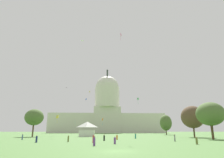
{
  "coord_description": "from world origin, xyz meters",
  "views": [
    {
      "loc": [
        -2.46,
        -27.52,
        2.71
      ],
      "look_at": [
        5.52,
        98.06,
        36.16
      ],
      "focal_mm": 31.08,
      "sensor_mm": 36.0,
      "label": 1
    }
  ],
  "objects_px": {
    "person_navy_edge_west": "(37,139)",
    "person_purple_aisle_center": "(115,141)",
    "kite_lime_low": "(89,121)",
    "person_olive_mid_center": "(197,141)",
    "person_red_near_tree_east": "(93,139)",
    "capitol_building": "(107,111)",
    "tree_east_far": "(210,114)",
    "person_olive_front_center": "(68,139)",
    "person_purple_back_center": "(94,141)",
    "event_tent": "(87,129)",
    "person_denim_front_left": "(22,137)",
    "kite_black_high": "(67,88)",
    "person_black_near_tent": "(104,138)",
    "tree_east_mid": "(166,123)",
    "person_orange_near_tree_west": "(117,137)",
    "kite_gold_high": "(90,92)",
    "kite_orange_low": "(103,120)",
    "person_grey_lawn_far_left": "(175,138)",
    "kite_pink_high": "(121,35)",
    "kite_blue_mid": "(86,99)",
    "kite_white_high": "(82,42)",
    "tree_east_near": "(193,117)",
    "tree_west_mid": "(34,117)",
    "kite_yellow_low": "(57,117)",
    "kite_green_mid": "(138,99)",
    "kite_violet_low": "(76,120)",
    "person_teal_deep_crowd": "(135,136)"
  },
  "relations": [
    {
      "from": "person_navy_edge_west",
      "to": "person_purple_aisle_center",
      "type": "relative_size",
      "value": 1.08
    },
    {
      "from": "kite_lime_low",
      "to": "person_olive_mid_center",
      "type": "bearing_deg",
      "value": 175.97
    },
    {
      "from": "person_red_near_tree_east",
      "to": "person_navy_edge_west",
      "type": "relative_size",
      "value": 1.09
    },
    {
      "from": "capitol_building",
      "to": "person_navy_edge_west",
      "type": "relative_size",
      "value": 76.66
    },
    {
      "from": "tree_east_far",
      "to": "person_purple_aisle_center",
      "type": "xyz_separation_m",
      "value": [
        -32.87,
        -19.93,
        -7.25
      ]
    },
    {
      "from": "capitol_building",
      "to": "person_olive_front_center",
      "type": "bearing_deg",
      "value": -95.44
    },
    {
      "from": "tree_east_far",
      "to": "person_purple_back_center",
      "type": "xyz_separation_m",
      "value": [
        -37.02,
        -24.76,
        -7.15
      ]
    },
    {
      "from": "person_navy_edge_west",
      "to": "person_purple_aisle_center",
      "type": "distance_m",
      "value": 18.63
    },
    {
      "from": "event_tent",
      "to": "person_olive_front_center",
      "type": "bearing_deg",
      "value": -90.72
    },
    {
      "from": "person_denim_front_left",
      "to": "capitol_building",
      "type": "bearing_deg",
      "value": 2.78
    },
    {
      "from": "capitol_building",
      "to": "kite_black_high",
      "type": "relative_size",
      "value": 39.98
    },
    {
      "from": "person_red_near_tree_east",
      "to": "person_black_near_tent",
      "type": "distance_m",
      "value": 8.63
    },
    {
      "from": "tree_east_mid",
      "to": "person_orange_near_tree_west",
      "type": "relative_size",
      "value": 8.29
    },
    {
      "from": "kite_gold_high",
      "to": "kite_orange_low",
      "type": "distance_m",
      "value": 58.84
    },
    {
      "from": "person_olive_front_center",
      "to": "person_olive_mid_center",
      "type": "bearing_deg",
      "value": -86.6
    },
    {
      "from": "event_tent",
      "to": "kite_lime_low",
      "type": "xyz_separation_m",
      "value": [
        -3.31,
        80.99,
        7.13
      ]
    },
    {
      "from": "person_orange_near_tree_west",
      "to": "tree_east_mid",
      "type": "bearing_deg",
      "value": -96.12
    },
    {
      "from": "person_grey_lawn_far_left",
      "to": "kite_orange_low",
      "type": "height_order",
      "value": "kite_orange_low"
    },
    {
      "from": "kite_pink_high",
      "to": "kite_blue_mid",
      "type": "bearing_deg",
      "value": -83.78
    },
    {
      "from": "capitol_building",
      "to": "kite_orange_low",
      "type": "xyz_separation_m",
      "value": [
        -6.55,
        -102.27,
        -14.66
      ]
    },
    {
      "from": "person_black_near_tent",
      "to": "kite_white_high",
      "type": "bearing_deg",
      "value": -179.5
    },
    {
      "from": "tree_east_near",
      "to": "kite_black_high",
      "type": "relative_size",
      "value": 4.04
    },
    {
      "from": "person_olive_mid_center",
      "to": "kite_pink_high",
      "type": "distance_m",
      "value": 46.67
    },
    {
      "from": "tree_east_mid",
      "to": "tree_east_far",
      "type": "distance_m",
      "value": 64.5
    },
    {
      "from": "person_denim_front_left",
      "to": "kite_orange_low",
      "type": "height_order",
      "value": "kite_orange_low"
    },
    {
      "from": "tree_west_mid",
      "to": "tree_east_far",
      "type": "bearing_deg",
      "value": -23.13
    },
    {
      "from": "tree_west_mid",
      "to": "person_grey_lawn_far_left",
      "type": "height_order",
      "value": "tree_west_mid"
    },
    {
      "from": "person_navy_edge_west",
      "to": "kite_yellow_low",
      "type": "bearing_deg",
      "value": 175.38
    },
    {
      "from": "kite_blue_mid",
      "to": "kite_black_high",
      "type": "relative_size",
      "value": 0.79
    },
    {
      "from": "event_tent",
      "to": "kite_green_mid",
      "type": "distance_m",
      "value": 67.97
    },
    {
      "from": "person_orange_near_tree_west",
      "to": "kite_white_high",
      "type": "bearing_deg",
      "value": -46.54
    },
    {
      "from": "event_tent",
      "to": "kite_lime_low",
      "type": "height_order",
      "value": "kite_lime_low"
    },
    {
      "from": "event_tent",
      "to": "kite_yellow_low",
      "type": "xyz_separation_m",
      "value": [
        -16.05,
        11.59,
        6.11
      ]
    },
    {
      "from": "kite_violet_low",
      "to": "person_red_near_tree_east",
      "type": "bearing_deg",
      "value": 178.51
    },
    {
      "from": "kite_violet_low",
      "to": "person_purple_back_center",
      "type": "bearing_deg",
      "value": 178.03
    },
    {
      "from": "person_denim_front_left",
      "to": "person_grey_lawn_far_left",
      "type": "xyz_separation_m",
      "value": [
        41.93,
        -11.19,
        0.01
      ]
    },
    {
      "from": "kite_blue_mid",
      "to": "kite_black_high",
      "type": "distance_m",
      "value": 61.25
    },
    {
      "from": "kite_blue_mid",
      "to": "person_purple_back_center",
      "type": "bearing_deg",
      "value": -86.75
    },
    {
      "from": "kite_orange_low",
      "to": "event_tent",
      "type": "bearing_deg",
      "value": 173.3
    },
    {
      "from": "person_purple_aisle_center",
      "to": "kite_lime_low",
      "type": "relative_size",
      "value": 0.55
    },
    {
      "from": "person_purple_back_center",
      "to": "person_black_near_tent",
      "type": "relative_size",
      "value": 1.03
    },
    {
      "from": "person_black_near_tent",
      "to": "kite_violet_low",
      "type": "xyz_separation_m",
      "value": [
        -20.9,
        108.3,
        10.13
      ]
    },
    {
      "from": "tree_west_mid",
      "to": "kite_violet_low",
      "type": "relative_size",
      "value": 3.07
    },
    {
      "from": "person_black_near_tent",
      "to": "person_denim_front_left",
      "type": "bearing_deg",
      "value": -117.94
    },
    {
      "from": "person_olive_mid_center",
      "to": "kite_orange_low",
      "type": "distance_m",
      "value": 78.37
    },
    {
      "from": "kite_orange_low",
      "to": "tree_west_mid",
      "type": "bearing_deg",
      "value": 139.26
    },
    {
      "from": "person_purple_back_center",
      "to": "person_teal_deep_crowd",
      "type": "bearing_deg",
      "value": 83.02
    },
    {
      "from": "kite_lime_low",
      "to": "kite_white_high",
      "type": "bearing_deg",
      "value": 161.42
    },
    {
      "from": "person_navy_edge_west",
      "to": "person_purple_back_center",
      "type": "bearing_deg",
      "value": 39.95
    },
    {
      "from": "tree_east_mid",
      "to": "person_olive_front_center",
      "type": "bearing_deg",
      "value": -123.73
    }
  ]
}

